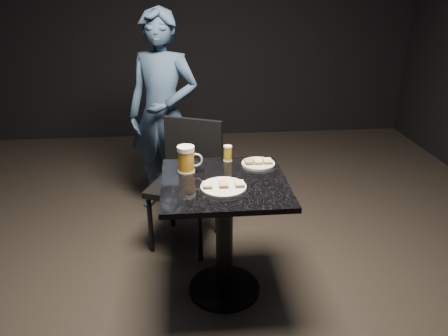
% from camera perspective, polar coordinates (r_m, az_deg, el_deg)
% --- Properties ---
extents(floor, '(6.00, 6.00, 0.00)m').
position_cam_1_polar(floor, '(2.83, 0.04, -15.58)').
color(floor, black).
rests_on(floor, ground).
extents(plate_large, '(0.25, 0.25, 0.01)m').
position_cam_1_polar(plate_large, '(2.34, -0.07, -2.52)').
color(plate_large, white).
rests_on(plate_large, table).
extents(plate_small, '(0.20, 0.20, 0.01)m').
position_cam_1_polar(plate_small, '(2.65, 4.49, 0.55)').
color(plate_small, silver).
rests_on(plate_small, table).
extents(patron, '(0.69, 0.57, 1.61)m').
position_cam_1_polar(patron, '(3.48, -7.98, 6.87)').
color(patron, navy).
rests_on(patron, floor).
extents(table, '(0.70, 0.70, 0.75)m').
position_cam_1_polar(table, '(2.54, 0.04, -6.65)').
color(table, black).
rests_on(table, floor).
extents(beer_mug, '(0.15, 0.10, 0.16)m').
position_cam_1_polar(beer_mug, '(2.52, -4.90, 1.15)').
color(beer_mug, silver).
rests_on(beer_mug, table).
extents(beer_tumbler, '(0.06, 0.06, 0.10)m').
position_cam_1_polar(beer_tumbler, '(2.68, 0.50, 1.92)').
color(beer_tumbler, silver).
rests_on(beer_tumbler, table).
extents(chair, '(0.57, 0.57, 0.89)m').
position_cam_1_polar(chair, '(3.11, -4.77, -1.00)').
color(chair, black).
rests_on(chair, floor).
extents(canapes_on_plate_large, '(0.22, 0.07, 0.02)m').
position_cam_1_polar(canapes_on_plate_large, '(2.34, -0.07, -2.16)').
color(canapes_on_plate_large, '#4C3521').
rests_on(canapes_on_plate_large, plate_large).
extents(canapes_on_plate_small, '(0.16, 0.07, 0.02)m').
position_cam_1_polar(canapes_on_plate_small, '(2.64, 4.50, 0.87)').
color(canapes_on_plate_small, '#4C3521').
rests_on(canapes_on_plate_small, plate_small).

